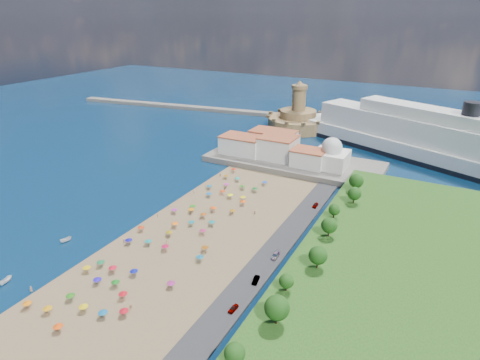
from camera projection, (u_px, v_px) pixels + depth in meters
The scene contains 13 objects.
ground at pixel (200, 220), 154.23m from camera, with size 700.00×700.00×0.00m, color #071938.
terrace at pixel (293, 162), 208.67m from camera, with size 90.00×36.00×3.00m, color #59544C.
jetty at pixel (280, 139), 246.73m from camera, with size 18.00×70.00×2.40m, color #59544C.
breakwater at pixel (190, 108), 325.56m from camera, with size 200.00×7.00×2.60m, color #59544C.
waterfront_buildings at pixel (271, 146), 212.32m from camera, with size 57.00×29.00×11.00m.
domed_building at pixel (331, 155), 195.49m from camera, with size 16.00×16.00×15.00m.
fortress at pixel (298, 119), 268.97m from camera, with size 40.00×40.00×32.40m.
cruise_ship at pixel (423, 141), 213.72m from camera, with size 153.37×81.77×34.22m.
beach_parasols at pixel (180, 227), 144.40m from camera, with size 31.65×116.84×2.20m.
beachgoers at pixel (197, 214), 156.18m from camera, with size 36.91×100.86×1.86m.
moored_boats at pixel (35, 261), 127.48m from camera, with size 5.67×28.73×1.68m.
parked_cars at pixel (279, 251), 131.81m from camera, with size 2.15×73.13×1.45m.
hillside_trees at pixel (324, 234), 124.43m from camera, with size 9.26×105.34×7.67m.
Camera 1 is at (77.23, -112.95, 74.37)m, focal length 30.00 mm.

